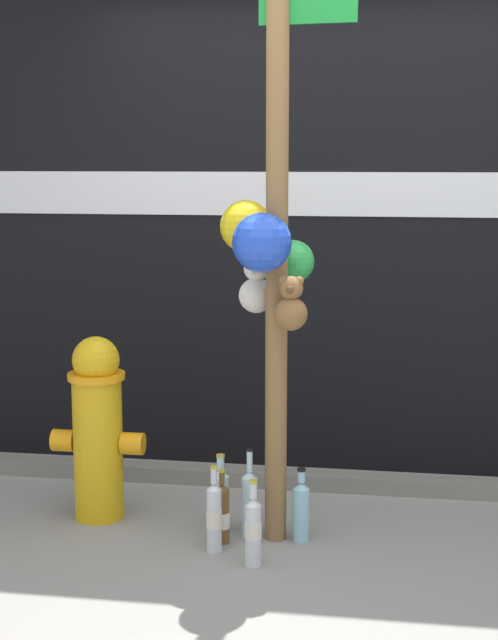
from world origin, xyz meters
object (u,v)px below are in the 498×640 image
object	(u,v)px
bottle_1	(221,500)
bottle_2	(214,516)
memorial_post	(271,193)
bottle_5	(250,502)
bottle_0	(253,530)
bottle_3	(301,510)
bottle_4	(222,514)
fire_hydrant	(98,427)

from	to	relation	value
bottle_1	bottle_2	world-z (taller)	bottle_2
memorial_post	bottle_1	xyz separation A→B (m)	(-0.23, 0.03, -1.39)
bottle_1	bottle_5	distance (m)	0.15
bottle_5	bottle_1	bearing A→B (deg)	159.26
bottle_0	memorial_post	bearing A→B (deg)	85.72
memorial_post	bottle_5	xyz separation A→B (m)	(-0.09, -0.02, -1.37)
bottle_2	bottle_3	distance (m)	0.40
bottle_1	bottle_4	bearing A→B (deg)	-76.82
memorial_post	bottle_3	distance (m)	1.40
bottle_1	bottle_3	world-z (taller)	bottle_1
bottle_0	bottle_1	size ratio (longest dim) A/B	1.03
memorial_post	bottle_2	bearing A→B (deg)	-136.59
fire_hydrant	bottle_1	size ratio (longest dim) A/B	2.41
memorial_post	bottle_5	world-z (taller)	memorial_post
bottle_3	bottle_4	world-z (taller)	bottle_4
bottle_4	bottle_5	xyz separation A→B (m)	(0.11, 0.08, 0.03)
bottle_2	bottle_0	bearing A→B (deg)	-32.35
memorial_post	bottle_5	bearing A→B (deg)	-165.61
bottle_3	fire_hydrant	bearing A→B (deg)	172.08
fire_hydrant	bottle_3	world-z (taller)	fire_hydrant
bottle_1	bottle_2	bearing A→B (deg)	-86.22
bottle_4	bottle_5	distance (m)	0.14
bottle_2	fire_hydrant	bearing A→B (deg)	153.17
bottle_1	bottle_5	size ratio (longest dim) A/B	0.87
memorial_post	bottle_1	bearing A→B (deg)	172.15
fire_hydrant	bottle_0	xyz separation A→B (m)	(0.80, -0.43, -0.28)
bottle_0	bottle_5	bearing A→B (deg)	101.81
fire_hydrant	bottle_4	bearing A→B (deg)	-18.63
bottle_2	bottle_4	world-z (taller)	bottle_2
bottle_0	bottle_1	world-z (taller)	bottle_0
fire_hydrant	bottle_3	bearing A→B (deg)	-7.92
memorial_post	bottle_4	xyz separation A→B (m)	(-0.20, -0.10, -1.40)
bottle_0	bottle_3	world-z (taller)	bottle_0
memorial_post	bottle_4	bearing A→B (deg)	-152.25
memorial_post	bottle_0	size ratio (longest dim) A/B	7.69
bottle_1	bottle_3	xyz separation A→B (m)	(0.37, -0.06, -0.00)
memorial_post	bottle_1	world-z (taller)	memorial_post
bottle_1	bottle_5	world-z (taller)	bottle_5
bottle_1	bottle_2	size ratio (longest dim) A/B	0.94
memorial_post	fire_hydrant	size ratio (longest dim) A/B	3.28
bottle_0	bottle_4	size ratio (longest dim) A/B	1.10
bottle_0	bottle_1	xyz separation A→B (m)	(-0.20, 0.35, -0.01)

